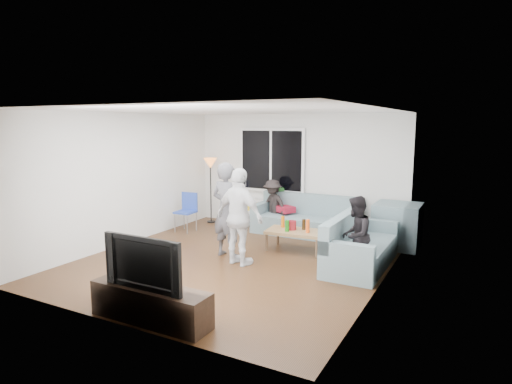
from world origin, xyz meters
The scene contains 31 objects.
floor centered at (0.00, 0.00, -0.02)m, with size 5.00×5.50×0.04m, color #56351C.
ceiling centered at (0.00, 0.00, 2.62)m, with size 5.00×5.50×0.04m, color white.
wall_back centered at (0.00, 2.77, 1.30)m, with size 5.00×0.04×2.60m, color silver.
wall_front centered at (0.00, -2.77, 1.30)m, with size 5.00×0.04×2.60m, color silver.
wall_left centered at (-2.52, 0.00, 1.30)m, with size 0.04×5.50×2.60m, color silver.
wall_right centered at (2.52, 0.00, 1.30)m, with size 0.04×5.50×2.60m, color silver.
window_frame centered at (-0.60, 2.69, 1.55)m, with size 1.62×0.06×1.47m, color white.
window_glass centered at (-0.60, 2.65, 1.55)m, with size 1.50×0.02×1.35m, color black.
window_mullion centered at (-0.60, 2.64, 1.55)m, with size 0.05×0.03×1.35m, color white.
radiator centered at (-0.60, 2.65, 0.31)m, with size 1.30×0.12×0.62m, color silver.
potted_plant centered at (-0.33, 2.62, 0.79)m, with size 0.18×0.15×0.33m, color #2D6C2B.
vase centered at (-0.68, 2.62, 0.71)m, with size 0.17×0.17×0.18m, color silver.
sofa_back_section centered at (0.43, 2.27, 0.42)m, with size 2.30×0.85×0.85m, color slate, non-canonical shape.
sofa_right_section centered at (2.02, 0.79, 0.42)m, with size 0.85×2.00×0.85m, color slate, non-canonical shape.
sofa_corner centered at (2.33, 2.27, 0.42)m, with size 0.85×0.85×0.85m, color slate.
cushion_yellow centered at (-0.81, 2.25, 0.51)m, with size 0.38×0.32×0.14m, color gold.
cushion_red centered at (-0.08, 2.33, 0.51)m, with size 0.36×0.30×0.13m, color maroon.
coffee_table centered at (0.72, 1.06, 0.20)m, with size 1.10×0.60×0.40m, color #9E7A4C.
pitcher centered at (0.62, 1.07, 0.49)m, with size 0.17×0.17×0.17m, color maroon.
side_chair centered at (-2.05, 1.29, 0.43)m, with size 0.40×0.40×0.86m, color #2744AB, non-canonical shape.
floor_lamp centered at (-2.05, 2.31, 0.78)m, with size 0.32×0.32×1.56m, color orange, non-canonical shape.
player_left centered at (-0.26, 0.17, 0.86)m, with size 0.63×0.41×1.71m, color #4C4B50.
player_right centered at (0.17, -0.12, 0.83)m, with size 0.97×0.41×1.66m, color silver.
spectator_right centered at (2.02, 0.37, 0.63)m, with size 0.61×0.48×1.26m, color black.
spectator_back centered at (-0.38, 2.30, 0.58)m, with size 0.74×0.43×1.15m, color black.
tv_console centered at (0.30, -2.50, 0.22)m, with size 1.60×0.40×0.44m, color #35231A.
television centered at (0.30, -2.50, 0.76)m, with size 1.12×0.15×0.65m, color black.
bottle_a centered at (0.39, 1.17, 0.51)m, with size 0.07×0.07×0.22m, color orange.
bottle_c centered at (0.81, 1.18, 0.50)m, with size 0.07×0.07×0.20m, color black.
bottle_b centered at (0.59, 0.91, 0.50)m, with size 0.08×0.08×0.21m, color #1D8017.
bottle_d centered at (0.96, 1.01, 0.52)m, with size 0.07×0.07×0.25m, color #FF5916.
Camera 1 is at (3.77, -6.29, 2.39)m, focal length 30.41 mm.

